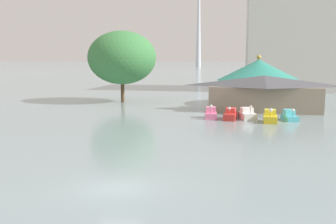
% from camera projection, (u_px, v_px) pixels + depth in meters
% --- Properties ---
extents(ground_plane, '(2000.00, 2000.00, 0.00)m').
position_uv_depth(ground_plane, '(117.00, 188.00, 20.57)').
color(ground_plane, gray).
extents(pedal_boat_pink, '(1.58, 2.71, 1.72)m').
position_uv_depth(pedal_boat_pink, '(211.00, 114.00, 44.82)').
color(pedal_boat_pink, pink).
rests_on(pedal_boat_pink, ground).
extents(pedal_boat_red, '(1.62, 3.12, 1.59)m').
position_uv_depth(pedal_boat_red, '(230.00, 115.00, 43.96)').
color(pedal_boat_red, red).
rests_on(pedal_boat_red, ground).
extents(pedal_boat_white, '(2.22, 2.87, 1.73)m').
position_uv_depth(pedal_boat_white, '(247.00, 114.00, 44.09)').
color(pedal_boat_white, white).
rests_on(pedal_boat_white, ground).
extents(pedal_boat_yellow, '(1.54, 2.73, 1.70)m').
position_uv_depth(pedal_boat_yellow, '(270.00, 117.00, 41.89)').
color(pedal_boat_yellow, yellow).
rests_on(pedal_boat_yellow, ground).
extents(pedal_boat_cyan, '(1.80, 2.70, 1.48)m').
position_uv_depth(pedal_boat_cyan, '(289.00, 116.00, 43.23)').
color(pedal_boat_cyan, '#4CB7CC').
rests_on(pedal_boat_cyan, ground).
extents(boathouse, '(15.48, 6.97, 4.76)m').
position_uv_depth(boathouse, '(264.00, 92.00, 50.82)').
color(boathouse, gray).
rests_on(boathouse, ground).
extents(green_roof_pavilion, '(12.49, 12.49, 7.56)m').
position_uv_depth(green_roof_pavilion, '(258.00, 79.00, 57.63)').
color(green_roof_pavilion, '#993328').
rests_on(green_roof_pavilion, ground).
extents(shoreline_tree_tall_left, '(10.95, 10.95, 11.42)m').
position_uv_depth(shoreline_tree_tall_left, '(122.00, 58.00, 60.72)').
color(shoreline_tree_tall_left, brown).
rests_on(shoreline_tree_tall_left, ground).
extents(background_building_block, '(20.74, 18.42, 26.27)m').
position_uv_depth(background_building_block, '(294.00, 31.00, 84.39)').
color(background_building_block, silver).
rests_on(background_building_block, ground).
extents(distant_broadcast_tower, '(6.50, 6.50, 132.22)m').
position_uv_depth(distant_broadcast_tower, '(199.00, 0.00, 324.63)').
color(distant_broadcast_tower, silver).
rests_on(distant_broadcast_tower, ground).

